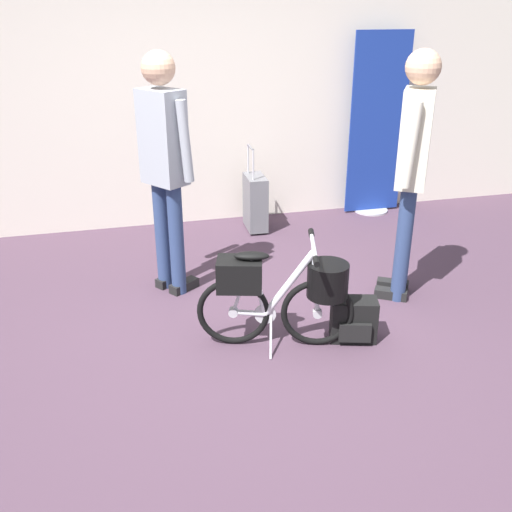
% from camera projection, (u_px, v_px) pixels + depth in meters
% --- Properties ---
extents(ground_plane, '(7.51, 7.51, 0.00)m').
position_uv_depth(ground_plane, '(262.00, 357.00, 3.64)').
color(ground_plane, '#473342').
extents(back_wall, '(7.51, 0.10, 2.82)m').
position_uv_depth(back_wall, '(191.00, 78.00, 5.39)').
color(back_wall, silver).
rests_on(back_wall, ground_plane).
extents(floor_banner_stand, '(0.60, 0.36, 1.82)m').
position_uv_depth(floor_banner_stand, '(377.00, 134.00, 5.86)').
color(floor_banner_stand, '#B7B7BC').
rests_on(floor_banner_stand, ground_plane).
extents(folding_bike_foreground, '(0.98, 0.52, 0.72)m').
position_uv_depth(folding_bike_foreground, '(283.00, 291.00, 3.62)').
color(folding_bike_foreground, black).
rests_on(folding_bike_foreground, ground_plane).
extents(visitor_near_wall, '(0.39, 0.44, 1.77)m').
position_uv_depth(visitor_near_wall, '(165.00, 160.00, 4.09)').
color(visitor_near_wall, navy).
rests_on(visitor_near_wall, ground_plane).
extents(visitor_browsing, '(0.38, 0.46, 1.79)m').
position_uv_depth(visitor_browsing, '(412.00, 162.00, 4.00)').
color(visitor_browsing, navy).
rests_on(visitor_browsing, ground_plane).
extents(rolling_suitcase, '(0.19, 0.37, 0.83)m').
position_uv_depth(rolling_suitcase, '(255.00, 202.00, 5.58)').
color(rolling_suitcase, slate).
rests_on(rolling_suitcase, ground_plane).
extents(backpack_on_floor, '(0.33, 0.25, 0.29)m').
position_uv_depth(backpack_on_floor, '(354.00, 320.00, 3.78)').
color(backpack_on_floor, black).
rests_on(backpack_on_floor, ground_plane).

